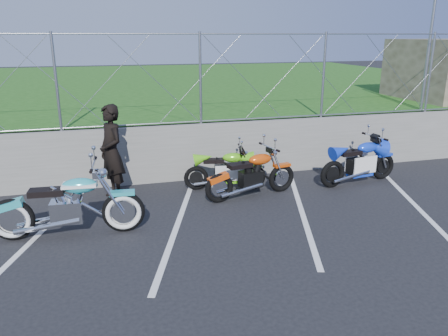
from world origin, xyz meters
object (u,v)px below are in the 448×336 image
object	(u,v)px
sportbike_green	(226,171)
sportbike_blue	(360,164)
cruiser_turquoise	(70,208)
naked_orange	(253,176)
person_standing	(112,152)

from	to	relation	value
sportbike_green	sportbike_blue	xyz separation A→B (m)	(3.01, -0.41, 0.06)
cruiser_turquoise	naked_orange	xyz separation A→B (m)	(3.51, 0.95, -0.05)
sportbike_green	naked_orange	bearing A→B (deg)	-46.25
naked_orange	sportbike_green	world-z (taller)	naked_orange
naked_orange	sportbike_green	bearing A→B (deg)	112.65
cruiser_turquoise	sportbike_green	xyz separation A→B (m)	(3.11, 1.55, -0.10)
cruiser_turquoise	person_standing	world-z (taller)	person_standing
naked_orange	sportbike_blue	world-z (taller)	sportbike_blue
sportbike_green	sportbike_blue	size ratio (longest dim) A/B	0.87
sportbike_green	sportbike_blue	bearing A→B (deg)	2.59
naked_orange	person_standing	distance (m)	2.90
person_standing	sportbike_green	bearing A→B (deg)	65.11
sportbike_blue	person_standing	distance (m)	5.43
cruiser_turquoise	sportbike_blue	world-z (taller)	cruiser_turquoise
sportbike_green	person_standing	distance (m)	2.44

